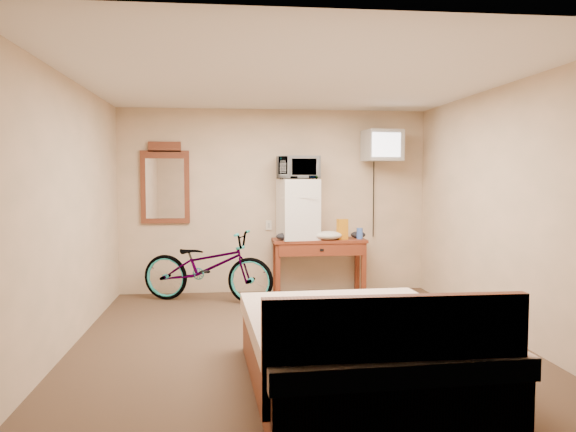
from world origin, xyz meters
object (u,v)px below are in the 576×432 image
Objects in this scene: bicycle at (208,266)px; blue_cup at (360,233)px; microwave at (298,168)px; mini_fridge at (298,209)px; wall_mirror at (165,184)px; desk at (319,249)px; crt_television at (382,146)px; bed at (360,351)px.

blue_cup is at bearing -64.17° from bicycle.
microwave is at bearing -56.81° from bicycle.
wall_mirror is at bearing 172.89° from mini_fridge.
blue_cup is 0.13× the size of wall_mirror.
desk is 1.63m from crt_television.
mini_fridge is at bearing 170.06° from desk.
mini_fridge is 0.47× the size of bicycle.
mini_fridge is at bearing -7.11° from wall_mirror.
blue_cup is 2.70m from wall_mirror.
wall_mirror reaches higher than bed.
bed reaches higher than desk.
blue_cup is at bearing -3.16° from microwave.
microwave is 1.79m from wall_mirror.
crt_television is at bearing 1.26° from desk.
wall_mirror reaches higher than blue_cup.
blue_cup is at bearing -175.67° from crt_television.
mini_fridge is 1.81m from wall_mirror.
wall_mirror is 0.49× the size of bed.
blue_cup is 1.22m from crt_television.
mini_fridge is 1.42m from crt_television.
crt_television reaches higher than desk.
mini_fridge is 0.74× the size of wall_mirror.
crt_television is 0.55× the size of wall_mirror.
bicycle is (-1.20, -0.31, -1.25)m from microwave.
bicycle is at bearing -164.84° from microwave.
bicycle is (-1.20, -0.31, -0.70)m from mini_fridge.
wall_mirror is (-1.77, 0.22, -0.22)m from microwave.
bicycle is (-1.48, -0.26, -0.17)m from desk.
crt_television is 3.96m from bed.
wall_mirror is at bearing 65.53° from bicycle.
desk is at bearing 85.64° from bed.
bicycle reaches higher than desk.
crt_television is at bearing -64.55° from bicycle.
desk is 1.14× the size of wall_mirror.
blue_cup is 3.50m from bed.
microwave is at bearing 90.43° from bed.
bed is (-0.81, -3.37, -0.53)m from blue_cup.
crt_television is (0.85, 0.02, 1.38)m from desk.
mini_fridge is at bearing -123.18° from microwave.
bed is (0.03, -3.42, -1.42)m from microwave.
mini_fridge is 1.42m from bicycle.
mini_fridge is at bearing 178.45° from crt_television.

